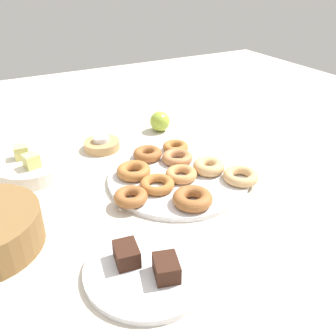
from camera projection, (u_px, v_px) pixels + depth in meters
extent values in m
plane|color=beige|center=(178.00, 179.00, 0.96)|extent=(2.40, 2.40, 0.00)
cylinder|color=silver|center=(178.00, 177.00, 0.95)|extent=(0.37, 0.37, 0.01)
torus|color=#AD6B33|center=(157.00, 184.00, 0.89)|extent=(0.12, 0.12, 0.02)
torus|color=#AD6B33|center=(175.00, 147.00, 1.07)|extent=(0.10, 0.10, 0.02)
torus|color=#AD6B33|center=(134.00, 171.00, 0.94)|extent=(0.12, 0.12, 0.03)
torus|color=#B27547|center=(177.00, 158.00, 1.01)|extent=(0.11, 0.11, 0.02)
torus|color=tan|center=(209.00, 166.00, 0.96)|extent=(0.09, 0.09, 0.03)
torus|color=tan|center=(241.00, 176.00, 0.92)|extent=(0.10, 0.10, 0.02)
torus|color=#995B2D|center=(131.00, 197.00, 0.84)|extent=(0.09, 0.09, 0.03)
torus|color=#C6844C|center=(182.00, 174.00, 0.93)|extent=(0.11, 0.11, 0.02)
torus|color=#995B2D|center=(148.00, 154.00, 1.03)|extent=(0.12, 0.12, 0.03)
torus|color=#995B2D|center=(193.00, 198.00, 0.83)|extent=(0.13, 0.13, 0.03)
cylinder|color=silver|center=(149.00, 268.00, 0.67)|extent=(0.24, 0.24, 0.01)
cube|color=#381E14|center=(166.00, 268.00, 0.64)|extent=(0.06, 0.06, 0.04)
cube|color=#381E14|center=(127.00, 254.00, 0.67)|extent=(0.06, 0.05, 0.04)
cylinder|color=tan|center=(102.00, 145.00, 1.11)|extent=(0.11, 0.11, 0.03)
cylinder|color=silver|center=(101.00, 139.00, 1.10)|extent=(0.05, 0.05, 0.01)
cylinder|color=silver|center=(32.00, 168.00, 0.97)|extent=(0.19, 0.19, 0.04)
cube|color=#DBD67A|center=(32.00, 161.00, 0.93)|extent=(0.04, 0.04, 0.04)
cube|color=#DBD67A|center=(22.00, 152.00, 0.98)|extent=(0.04, 0.04, 0.04)
sphere|color=#93AD38|center=(160.00, 121.00, 1.22)|extent=(0.07, 0.07, 0.07)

